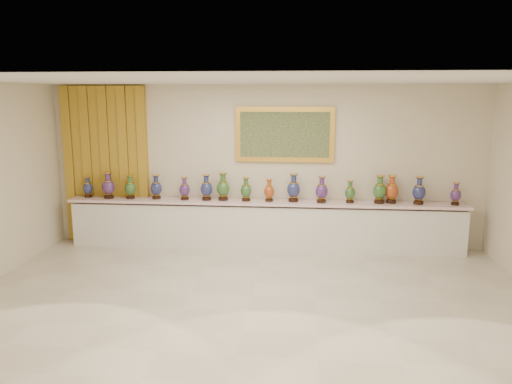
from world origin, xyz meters
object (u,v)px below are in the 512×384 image
vase_0 (88,188)px  vase_2 (130,188)px  counter (264,225)px  vase_1 (108,187)px

vase_0 → vase_2: vase_2 is taller
counter → vase_0: (-3.35, 0.01, 0.64)m
vase_1 → vase_2: vase_1 is taller
counter → vase_1: (-2.93, -0.05, 0.68)m
vase_0 → vase_1: (0.43, -0.05, 0.04)m
vase_0 → vase_1: 0.43m
vase_2 → vase_1: bearing=-178.4°
vase_1 → vase_2: 0.42m
counter → vase_0: 3.41m
counter → vase_0: size_ratio=18.38×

